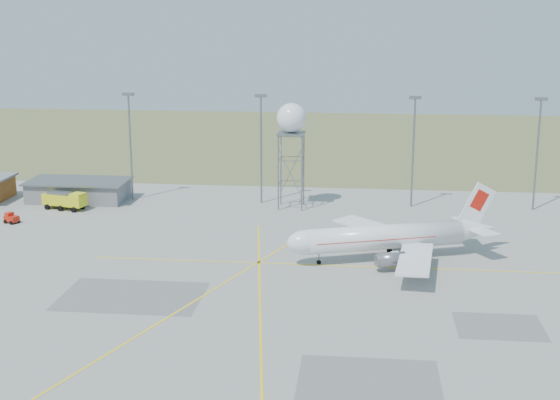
# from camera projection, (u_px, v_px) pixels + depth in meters

# --- Properties ---
(ground) EXTENTS (400.00, 400.00, 0.00)m
(ground) POSITION_uv_depth(u_px,v_px,m) (274.00, 354.00, 82.69)
(ground) COLOR #989893
(ground) RESTS_ON ground
(grass_strip) EXTENTS (400.00, 120.00, 0.03)m
(grass_strip) POSITION_uv_depth(u_px,v_px,m) (331.00, 140.00, 217.91)
(grass_strip) COLOR #606C3B
(grass_strip) RESTS_ON ground
(building_grey) EXTENTS (19.00, 10.00, 3.90)m
(building_grey) POSITION_uv_depth(u_px,v_px,m) (79.00, 190.00, 148.72)
(building_grey) COLOR slate
(building_grey) RESTS_ON ground
(mast_a) EXTENTS (2.20, 0.50, 20.50)m
(mast_a) POSITION_uv_depth(u_px,v_px,m) (130.00, 137.00, 147.22)
(mast_a) COLOR slate
(mast_a) RESTS_ON ground
(mast_b) EXTENTS (2.20, 0.50, 20.50)m
(mast_b) POSITION_uv_depth(u_px,v_px,m) (261.00, 140.00, 144.62)
(mast_b) COLOR slate
(mast_b) RESTS_ON ground
(mast_c) EXTENTS (2.20, 0.50, 20.50)m
(mast_c) POSITION_uv_depth(u_px,v_px,m) (414.00, 142.00, 141.71)
(mast_c) COLOR slate
(mast_c) RESTS_ON ground
(mast_d) EXTENTS (2.20, 0.50, 20.50)m
(mast_d) POSITION_uv_depth(u_px,v_px,m) (538.00, 144.00, 139.42)
(mast_d) COLOR slate
(mast_d) RESTS_ON ground
(airliner_main) EXTENTS (31.19, 29.39, 10.89)m
(airliner_main) POSITION_uv_depth(u_px,v_px,m) (388.00, 237.00, 113.25)
(airliner_main) COLOR white
(airliner_main) RESTS_ON ground
(radar_tower) EXTENTS (5.33, 5.33, 19.30)m
(radar_tower) POSITION_uv_depth(u_px,v_px,m) (291.00, 150.00, 141.33)
(radar_tower) COLOR slate
(radar_tower) RESTS_ON ground
(fire_truck) EXTENTS (8.52, 4.86, 3.24)m
(fire_truck) POSITION_uv_depth(u_px,v_px,m) (66.00, 201.00, 142.18)
(fire_truck) COLOR yellow
(fire_truck) RESTS_ON ground
(baggage_tug) EXTENTS (2.75, 2.59, 1.81)m
(baggage_tug) POSITION_uv_depth(u_px,v_px,m) (11.00, 219.00, 133.23)
(baggage_tug) COLOR red
(baggage_tug) RESTS_ON ground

